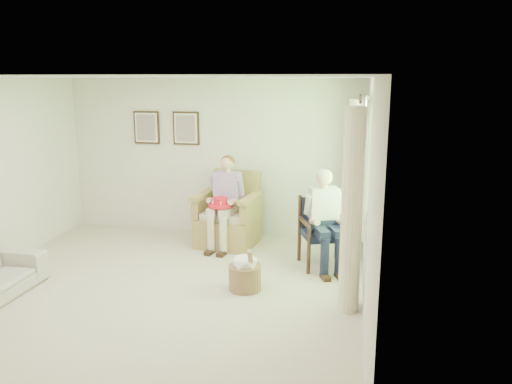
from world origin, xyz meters
The scene contains 15 objects.
floor centered at (0.00, 0.00, 0.00)m, with size 5.50×5.50×0.00m, color beige.
back_wall centered at (0.00, 2.75, 1.30)m, with size 5.00×0.04×2.60m, color silver.
right_wall centered at (2.50, 0.00, 1.30)m, with size 0.04×5.50×2.60m, color silver.
ceiling centered at (0.00, 0.00, 2.60)m, with size 5.00×5.50×0.02m, color white.
window centered at (2.46, 1.20, 1.58)m, with size 0.13×2.50×1.63m.
curtain_left centered at (2.33, 0.22, 1.15)m, with size 0.34×0.34×2.30m, color beige.
curtain_right centered at (2.33, 2.18, 1.15)m, with size 0.34×0.34×2.30m, color beige.
framed_print_left centered at (-1.15, 2.71, 1.78)m, with size 0.45×0.05×0.55m.
framed_print_right centered at (-0.45, 2.71, 1.78)m, with size 0.45×0.05×0.55m.
wicker_armchair centered at (0.40, 2.19, 0.37)m, with size 0.90×0.89×1.15m.
wood_armchair centered at (1.95, 1.59, 0.52)m, with size 0.61×0.58×0.95m.
person_wicker centered at (0.40, 2.04, 0.83)m, with size 0.40×0.63×1.40m.
person_dark centered at (1.95, 1.44, 0.79)m, with size 0.40×0.63×1.35m.
red_hat centered at (0.37, 1.84, 0.75)m, with size 0.36×0.36×0.14m.
hatbox centered at (1.05, 0.49, 0.23)m, with size 0.52×0.52×0.60m.
Camera 1 is at (2.36, -5.20, 2.58)m, focal length 35.00 mm.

